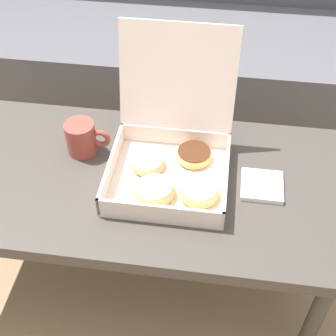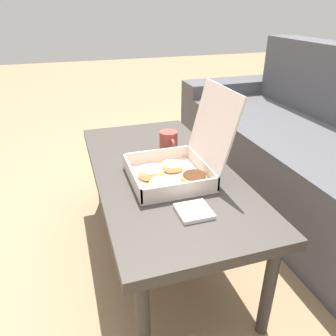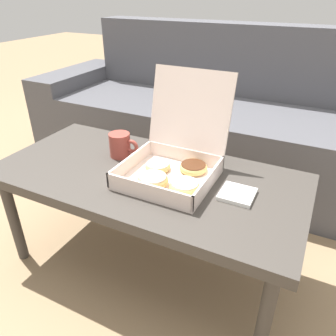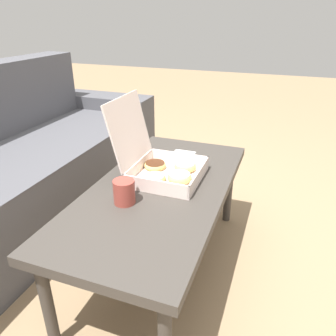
# 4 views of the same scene
# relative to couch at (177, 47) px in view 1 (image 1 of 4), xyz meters

# --- Properties ---
(ground_plane) EXTENTS (12.00, 12.00, 0.00)m
(ground_plane) POSITION_rel_couch_xyz_m (0.00, -0.77, -0.31)
(ground_plane) COLOR #937756
(couch) EXTENTS (2.40, 0.76, 0.88)m
(couch) POSITION_rel_couch_xyz_m (0.00, 0.00, 0.00)
(couch) COLOR #4C4C51
(couch) RESTS_ON ground_plane
(coffee_table) EXTENTS (1.17, 0.57, 0.45)m
(coffee_table) POSITION_rel_couch_xyz_m (0.00, -0.94, 0.10)
(coffee_table) COLOR #3D3833
(coffee_table) RESTS_ON ground_plane
(pastry_box) EXTENTS (0.32, 0.38, 0.36)m
(pastry_box) POSITION_rel_couch_xyz_m (0.10, -0.92, 0.21)
(pastry_box) COLOR silver
(pastry_box) RESTS_ON coffee_table
(coffee_mug) EXTENTS (0.13, 0.09, 0.10)m
(coffee_mug) POSITION_rel_couch_xyz_m (-0.17, -0.86, 0.20)
(coffee_mug) COLOR #993D33
(coffee_mug) RESTS_ON coffee_table
(napkin_stack) EXTENTS (0.11, 0.11, 0.01)m
(napkin_stack) POSITION_rel_couch_xyz_m (0.35, -0.94, 0.15)
(napkin_stack) COLOR white
(napkin_stack) RESTS_ON coffee_table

